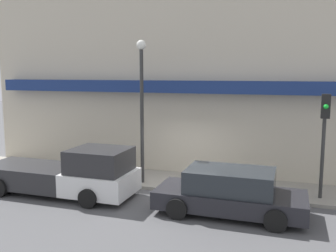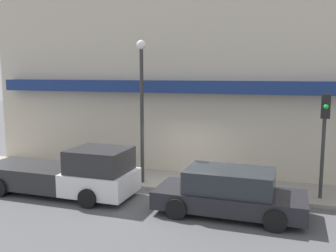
% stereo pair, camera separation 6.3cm
% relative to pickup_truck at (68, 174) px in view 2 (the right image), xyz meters
% --- Properties ---
extents(ground_plane, '(80.00, 80.00, 0.00)m').
position_rel_pickup_truck_xyz_m(ground_plane, '(3.67, 1.42, -0.77)').
color(ground_plane, '#4C4C4F').
extents(sidewalk, '(36.00, 2.42, 0.12)m').
position_rel_pickup_truck_xyz_m(sidewalk, '(3.67, 2.63, -0.71)').
color(sidewalk, gray).
rests_on(sidewalk, ground).
extents(building, '(19.80, 3.80, 9.44)m').
position_rel_pickup_truck_xyz_m(building, '(3.69, 5.32, 3.76)').
color(building, '#BCB29E').
rests_on(building, ground).
extents(pickup_truck, '(5.75, 2.12, 1.77)m').
position_rel_pickup_truck_xyz_m(pickup_truck, '(0.00, 0.00, 0.00)').
color(pickup_truck, silver).
rests_on(pickup_truck, ground).
extents(parked_car, '(4.59, 2.08, 1.42)m').
position_rel_pickup_truck_xyz_m(parked_car, '(5.81, 0.00, -0.08)').
color(parked_car, black).
rests_on(parked_car, ground).
extents(fire_hydrant, '(0.19, 0.19, 0.64)m').
position_rel_pickup_truck_xyz_m(fire_hydrant, '(6.74, 2.20, -0.33)').
color(fire_hydrant, '#196633').
rests_on(fire_hydrant, sidewalk).
extents(street_lamp, '(0.36, 0.36, 5.45)m').
position_rel_pickup_truck_xyz_m(street_lamp, '(2.09, 1.93, 2.77)').
color(street_lamp, '#2D2D2D').
rests_on(street_lamp, sidewalk).
extents(traffic_light, '(0.28, 0.42, 3.56)m').
position_rel_pickup_truck_xyz_m(traffic_light, '(8.57, 2.06, 1.80)').
color(traffic_light, '#2D2D2D').
rests_on(traffic_light, sidewalk).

